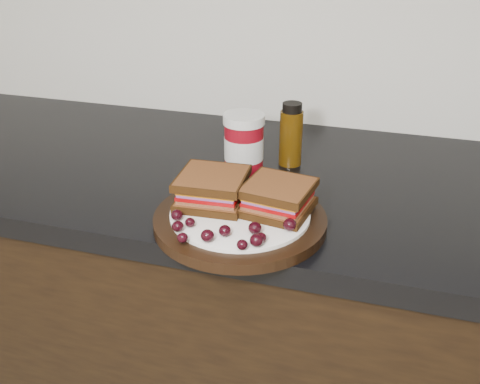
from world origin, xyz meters
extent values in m
cube|color=black|center=(0.00, 1.70, 0.43)|extent=(3.96, 0.58, 0.86)
cube|color=black|center=(0.00, 1.70, 0.88)|extent=(3.98, 0.60, 0.04)
cylinder|color=black|center=(0.05, 1.49, 0.91)|extent=(0.28, 0.28, 0.02)
ellipsoid|color=black|center=(-0.03, 1.44, 0.93)|extent=(0.02, 0.02, 0.02)
ellipsoid|color=black|center=(-0.01, 1.43, 0.93)|extent=(0.02, 0.02, 0.01)
ellipsoid|color=black|center=(-0.02, 1.41, 0.93)|extent=(0.02, 0.02, 0.02)
ellipsoid|color=black|center=(0.00, 1.38, 0.93)|extent=(0.02, 0.02, 0.02)
ellipsoid|color=black|center=(0.03, 1.39, 0.93)|extent=(0.02, 0.02, 0.02)
ellipsoid|color=black|center=(0.05, 1.42, 0.93)|extent=(0.02, 0.02, 0.02)
ellipsoid|color=black|center=(0.09, 1.39, 0.93)|extent=(0.02, 0.02, 0.02)
ellipsoid|color=black|center=(0.11, 1.40, 0.93)|extent=(0.02, 0.02, 0.02)
ellipsoid|color=black|center=(0.11, 1.41, 0.93)|extent=(0.02, 0.02, 0.01)
ellipsoid|color=black|center=(0.09, 1.43, 0.93)|extent=(0.02, 0.02, 0.02)
ellipsoid|color=black|center=(0.14, 1.46, 0.93)|extent=(0.02, 0.02, 0.02)
ellipsoid|color=black|center=(0.13, 1.47, 0.93)|extent=(0.02, 0.02, 0.01)
ellipsoid|color=black|center=(0.14, 1.49, 0.93)|extent=(0.02, 0.02, 0.02)
ellipsoid|color=black|center=(0.13, 1.53, 0.93)|extent=(0.02, 0.02, 0.02)
ellipsoid|color=black|center=(0.11, 1.54, 0.93)|extent=(0.01, 0.01, 0.01)
ellipsoid|color=black|center=(0.02, 1.53, 0.93)|extent=(0.02, 0.02, 0.02)
ellipsoid|color=black|center=(-0.02, 1.53, 0.93)|extent=(0.02, 0.02, 0.02)
ellipsoid|color=black|center=(-0.01, 1.52, 0.93)|extent=(0.02, 0.02, 0.02)
ellipsoid|color=black|center=(-0.03, 1.48, 0.93)|extent=(0.02, 0.02, 0.02)
ellipsoid|color=black|center=(-0.04, 1.49, 0.93)|extent=(0.02, 0.02, 0.02)
ellipsoid|color=black|center=(0.02, 1.51, 0.93)|extent=(0.02, 0.02, 0.02)
ellipsoid|color=black|center=(0.00, 1.51, 0.93)|extent=(0.02, 0.02, 0.02)
ellipsoid|color=black|center=(-0.01, 1.50, 0.93)|extent=(0.01, 0.01, 0.01)
cylinder|color=maroon|center=(0.00, 1.69, 0.96)|extent=(0.10, 0.10, 0.12)
cylinder|color=#442A06|center=(0.08, 1.76, 0.96)|extent=(0.06, 0.06, 0.13)
camera|label=1|loc=(0.27, 0.77, 1.34)|focal=40.00mm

